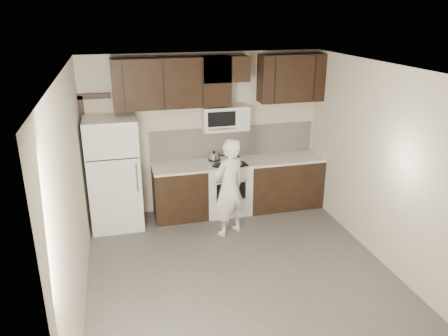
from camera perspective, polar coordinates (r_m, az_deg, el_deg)
name	(u,v)px	position (r m, az deg, el deg)	size (l,w,h in m)	color
floor	(241,274)	(6.02, 2.27, -13.72)	(4.50, 4.50, 0.00)	#524F4C
back_wall	(205,134)	(7.46, -2.50, 4.52)	(4.00, 4.00, 0.00)	beige
ceiling	(245,70)	(5.05, 2.70, 12.67)	(4.50, 4.50, 0.00)	white
counter_run	(243,185)	(7.61, 2.54, -2.29)	(2.95, 0.64, 0.91)	black
stove	(226,187)	(7.53, 0.33, -2.47)	(0.76, 0.66, 0.94)	white
backsplash	(233,141)	(7.61, 1.23, 3.52)	(2.90, 0.02, 0.54)	beige
upper_cabinets	(219,79)	(7.14, -0.65, 11.49)	(3.48, 0.35, 0.78)	black
microwave	(225,118)	(7.27, 0.11, 6.57)	(0.76, 0.42, 0.40)	white
refrigerator	(114,173)	(7.11, -14.14, -0.69)	(0.80, 0.76, 1.80)	white
door_trim	(88,148)	(7.32, -17.30, 2.48)	(0.50, 0.08, 2.12)	black
saucepan	(214,156)	(7.44, -1.28, 1.52)	(0.30, 0.18, 0.17)	silver
baking_tray	(234,165)	(7.22, 1.32, 0.44)	(0.39, 0.30, 0.02)	black
pizza	(234,164)	(7.22, 1.32, 0.58)	(0.27, 0.27, 0.02)	#D3B68D
person	(229,188)	(6.68, 0.67, -2.58)	(0.57, 0.37, 1.55)	silver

